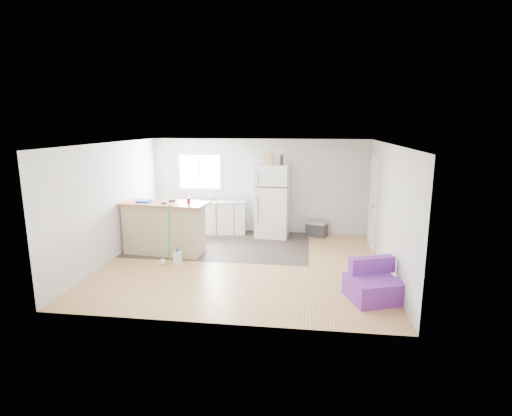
{
  "coord_description": "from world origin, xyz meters",
  "views": [
    {
      "loc": [
        1.24,
        -7.56,
        2.76
      ],
      "look_at": [
        0.16,
        0.7,
        1.01
      ],
      "focal_mm": 28.0,
      "sensor_mm": 36.0,
      "label": 1
    }
  ],
  "objects_px": {
    "refrigerator": "(273,201)",
    "cleaner_jug": "(178,258)",
    "purple_seat": "(373,285)",
    "peninsula": "(164,228)",
    "kitchen_cabinets": "(210,216)",
    "red_cup": "(189,200)",
    "bottle_right": "(282,159)",
    "cardboard_box": "(268,159)",
    "bottle_left": "(281,160)",
    "cooler": "(317,229)",
    "blue_tray": "(144,201)",
    "mop": "(165,253)"
  },
  "relations": [
    {
      "from": "purple_seat",
      "to": "peninsula",
      "type": "bearing_deg",
      "value": 136.85
    },
    {
      "from": "refrigerator",
      "to": "bottle_right",
      "type": "height_order",
      "value": "bottle_right"
    },
    {
      "from": "red_cup",
      "to": "bottle_right",
      "type": "bearing_deg",
      "value": 42.3
    },
    {
      "from": "peninsula",
      "to": "mop",
      "type": "bearing_deg",
      "value": -64.93
    },
    {
      "from": "peninsula",
      "to": "purple_seat",
      "type": "relative_size",
      "value": 1.98
    },
    {
      "from": "kitchen_cabinets",
      "to": "purple_seat",
      "type": "xyz_separation_m",
      "value": [
        3.56,
        -3.56,
        -0.2
      ]
    },
    {
      "from": "bottle_left",
      "to": "cleaner_jug",
      "type": "bearing_deg",
      "value": -129.37
    },
    {
      "from": "blue_tray",
      "to": "cardboard_box",
      "type": "distance_m",
      "value": 3.07
    },
    {
      "from": "refrigerator",
      "to": "cardboard_box",
      "type": "bearing_deg",
      "value": -138.94
    },
    {
      "from": "cooler",
      "to": "blue_tray",
      "type": "height_order",
      "value": "blue_tray"
    },
    {
      "from": "peninsula",
      "to": "bottle_right",
      "type": "bearing_deg",
      "value": 40.29
    },
    {
      "from": "blue_tray",
      "to": "refrigerator",
      "type": "bearing_deg",
      "value": 32.54
    },
    {
      "from": "mop",
      "to": "bottle_left",
      "type": "bearing_deg",
      "value": 15.92
    },
    {
      "from": "peninsula",
      "to": "cleaner_jug",
      "type": "xyz_separation_m",
      "value": [
        0.51,
        -0.7,
        -0.43
      ]
    },
    {
      "from": "red_cup",
      "to": "cleaner_jug",
      "type": "bearing_deg",
      "value": -94.63
    },
    {
      "from": "cleaner_jug",
      "to": "red_cup",
      "type": "relative_size",
      "value": 2.75
    },
    {
      "from": "refrigerator",
      "to": "cleaner_jug",
      "type": "height_order",
      "value": "refrigerator"
    },
    {
      "from": "bottle_right",
      "to": "kitchen_cabinets",
      "type": "bearing_deg",
      "value": 177.26
    },
    {
      "from": "peninsula",
      "to": "cardboard_box",
      "type": "distance_m",
      "value": 2.95
    },
    {
      "from": "refrigerator",
      "to": "blue_tray",
      "type": "xyz_separation_m",
      "value": [
        -2.61,
        -1.67,
        0.24
      ]
    },
    {
      "from": "refrigerator",
      "to": "cardboard_box",
      "type": "xyz_separation_m",
      "value": [
        -0.11,
        -0.08,
        1.05
      ]
    },
    {
      "from": "mop",
      "to": "blue_tray",
      "type": "relative_size",
      "value": 4.18
    },
    {
      "from": "cooler",
      "to": "blue_tray",
      "type": "xyz_separation_m",
      "value": [
        -3.72,
        -1.78,
        0.95
      ]
    },
    {
      "from": "blue_tray",
      "to": "bottle_right",
      "type": "relative_size",
      "value": 1.2
    },
    {
      "from": "cooler",
      "to": "mop",
      "type": "height_order",
      "value": "mop"
    },
    {
      "from": "refrigerator",
      "to": "bottle_left",
      "type": "xyz_separation_m",
      "value": [
        0.2,
        -0.05,
        1.02
      ]
    },
    {
      "from": "kitchen_cabinets",
      "to": "purple_seat",
      "type": "bearing_deg",
      "value": -50.86
    },
    {
      "from": "kitchen_cabinets",
      "to": "peninsula",
      "type": "xyz_separation_m",
      "value": [
        -0.57,
        -1.75,
        0.14
      ]
    },
    {
      "from": "peninsula",
      "to": "cardboard_box",
      "type": "xyz_separation_m",
      "value": [
        2.09,
        1.57,
        1.38
      ]
    },
    {
      "from": "purple_seat",
      "to": "cardboard_box",
      "type": "relative_size",
      "value": 3.18
    },
    {
      "from": "cardboard_box",
      "to": "bottle_left",
      "type": "distance_m",
      "value": 0.32
    },
    {
      "from": "kitchen_cabinets",
      "to": "purple_seat",
      "type": "height_order",
      "value": "kitchen_cabinets"
    },
    {
      "from": "cooler",
      "to": "cleaner_jug",
      "type": "bearing_deg",
      "value": -116.83
    },
    {
      "from": "cardboard_box",
      "to": "refrigerator",
      "type": "bearing_deg",
      "value": 37.3
    },
    {
      "from": "cooler",
      "to": "kitchen_cabinets",
      "type": "bearing_deg",
      "value": -157.92
    },
    {
      "from": "purple_seat",
      "to": "mop",
      "type": "bearing_deg",
      "value": 144.71
    },
    {
      "from": "kitchen_cabinets",
      "to": "red_cup",
      "type": "distance_m",
      "value": 1.92
    },
    {
      "from": "peninsula",
      "to": "red_cup",
      "type": "bearing_deg",
      "value": 4.62
    },
    {
      "from": "kitchen_cabinets",
      "to": "bottle_right",
      "type": "xyz_separation_m",
      "value": [
        1.84,
        -0.09,
        1.49
      ]
    },
    {
      "from": "purple_seat",
      "to": "bottle_left",
      "type": "height_order",
      "value": "bottle_left"
    },
    {
      "from": "cooler",
      "to": "cleaner_jug",
      "type": "relative_size",
      "value": 1.81
    },
    {
      "from": "cleaner_jug",
      "to": "cardboard_box",
      "type": "height_order",
      "value": "cardboard_box"
    },
    {
      "from": "refrigerator",
      "to": "cooler",
      "type": "height_order",
      "value": "refrigerator"
    },
    {
      "from": "purple_seat",
      "to": "mop",
      "type": "xyz_separation_m",
      "value": [
        -3.88,
        1.1,
        0.0
      ]
    },
    {
      "from": "purple_seat",
      "to": "bottle_right",
      "type": "distance_m",
      "value": 4.23
    },
    {
      "from": "cooler",
      "to": "red_cup",
      "type": "bearing_deg",
      "value": -125.27
    },
    {
      "from": "kitchen_cabinets",
      "to": "cleaner_jug",
      "type": "distance_m",
      "value": 2.47
    },
    {
      "from": "kitchen_cabinets",
      "to": "refrigerator",
      "type": "distance_m",
      "value": 1.69
    },
    {
      "from": "blue_tray",
      "to": "cleaner_jug",
      "type": "bearing_deg",
      "value": -36.53
    },
    {
      "from": "peninsula",
      "to": "purple_seat",
      "type": "bearing_deg",
      "value": -17.99
    }
  ]
}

